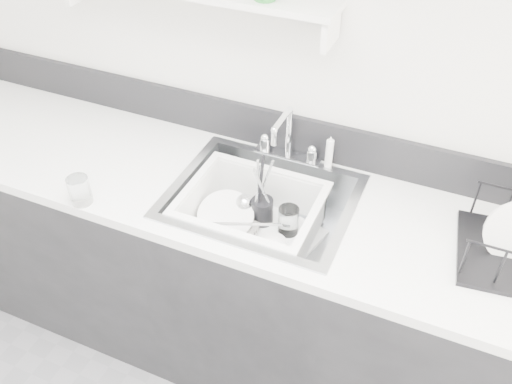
% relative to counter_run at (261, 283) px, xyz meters
% --- Properties ---
extents(room_shell, '(3.50, 3.00, 2.60)m').
position_rel_counter_run_xyz_m(room_shell, '(0.00, -0.80, 1.22)').
color(room_shell, silver).
rests_on(room_shell, ground).
extents(counter_run, '(3.20, 0.62, 0.92)m').
position_rel_counter_run_xyz_m(counter_run, '(0.00, 0.00, 0.00)').
color(counter_run, black).
rests_on(counter_run, ground).
extents(backsplash, '(3.20, 0.02, 0.16)m').
position_rel_counter_run_xyz_m(backsplash, '(0.00, 0.30, 0.54)').
color(backsplash, black).
rests_on(backsplash, counter_run).
extents(sink, '(0.64, 0.52, 0.20)m').
position_rel_counter_run_xyz_m(sink, '(0.00, 0.00, 0.37)').
color(sink, silver).
rests_on(sink, counter_run).
extents(faucet, '(0.26, 0.18, 0.23)m').
position_rel_counter_run_xyz_m(faucet, '(0.00, 0.25, 0.52)').
color(faucet, silver).
rests_on(faucet, counter_run).
extents(side_sprayer, '(0.03, 0.03, 0.14)m').
position_rel_counter_run_xyz_m(side_sprayer, '(0.16, 0.25, 0.53)').
color(side_sprayer, white).
rests_on(side_sprayer, counter_run).
extents(wash_tub, '(0.56, 0.50, 0.19)m').
position_rel_counter_run_xyz_m(wash_tub, '(-0.03, -0.03, 0.39)').
color(wash_tub, white).
rests_on(wash_tub, sink).
extents(plate_stack, '(0.25, 0.25, 0.10)m').
position_rel_counter_run_xyz_m(plate_stack, '(-0.11, -0.04, 0.33)').
color(plate_stack, white).
rests_on(plate_stack, wash_tub).
extents(utensil_cup, '(0.08, 0.08, 0.27)m').
position_rel_counter_run_xyz_m(utensil_cup, '(-0.01, 0.04, 0.37)').
color(utensil_cup, black).
rests_on(utensil_cup, wash_tub).
extents(ladle, '(0.26, 0.31, 0.09)m').
position_rel_counter_run_xyz_m(ladle, '(-0.04, -0.03, 0.35)').
color(ladle, silver).
rests_on(ladle, wash_tub).
extents(tumbler_in_tub, '(0.08, 0.08, 0.11)m').
position_rel_counter_run_xyz_m(tumbler_in_tub, '(0.10, 0.02, 0.36)').
color(tumbler_in_tub, white).
rests_on(tumbler_in_tub, wash_tub).
extents(tumbler_counter, '(0.09, 0.09, 0.10)m').
position_rel_counter_run_xyz_m(tumbler_counter, '(-0.56, -0.27, 0.51)').
color(tumbler_counter, white).
rests_on(tumbler_counter, counter_run).
extents(bowl_small, '(0.13, 0.13, 0.03)m').
position_rel_counter_run_xyz_m(bowl_small, '(0.07, -0.08, 0.32)').
color(bowl_small, white).
rests_on(bowl_small, wash_tub).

